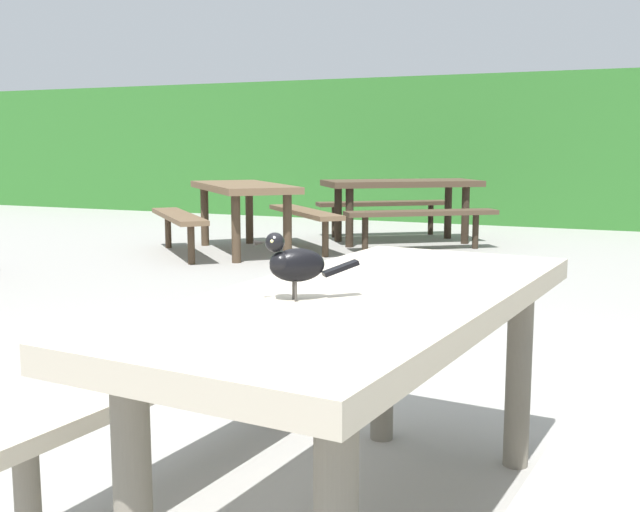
{
  "coord_description": "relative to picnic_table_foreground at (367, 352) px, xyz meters",
  "views": [
    {
      "loc": [
        1.05,
        -2.33,
        1.15
      ],
      "look_at": [
        0.18,
        -0.36,
        0.84
      ],
      "focal_mm": 43.17,
      "sensor_mm": 36.0,
      "label": 1
    }
  ],
  "objects": [
    {
      "name": "ground_plane",
      "position": [
        -0.31,
        0.29,
        -0.56
      ],
      "size": [
        60.0,
        60.0,
        0.0
      ],
      "primitive_type": "plane",
      "color": "gray"
    },
    {
      "name": "hedge_wall",
      "position": [
        -0.31,
        10.09,
        0.52
      ],
      "size": [
        28.0,
        2.09,
        2.15
      ],
      "primitive_type": "cube",
      "color": "#2D6B28",
      "rests_on": "ground"
    },
    {
      "name": "picnic_table_foreground",
      "position": [
        0.0,
        0.0,
        0.0
      ],
      "size": [
        1.82,
        1.86,
        0.74
      ],
      "color": "#B2A893",
      "rests_on": "ground"
    },
    {
      "name": "bird_grackle",
      "position": [
        -0.13,
        -0.22,
        0.29
      ],
      "size": [
        0.24,
        0.2,
        0.18
      ],
      "color": "black",
      "rests_on": "picnic_table_foreground"
    },
    {
      "name": "picnic_table_mid_right",
      "position": [
        -2.04,
        6.65,
        0.0
      ],
      "size": [
        2.37,
        2.37,
        0.74
      ],
      "color": "#473828",
      "rests_on": "ground"
    },
    {
      "name": "picnic_table_far_centre",
      "position": [
        -3.34,
        5.17,
        0.0
      ],
      "size": [
        2.4,
        2.4,
        0.74
      ],
      "color": "brown",
      "rests_on": "ground"
    }
  ]
}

